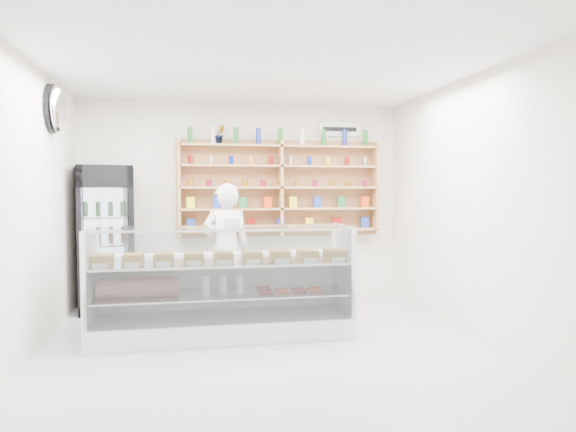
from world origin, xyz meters
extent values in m
plane|color=#ACADB1|center=(0.00, 0.00, 0.00)|extent=(5.00, 5.00, 0.00)
plane|color=white|center=(0.00, 0.00, 2.80)|extent=(5.00, 5.00, 0.00)
plane|color=silver|center=(0.00, 2.50, 1.40)|extent=(4.50, 0.00, 4.50)
plane|color=silver|center=(0.00, -2.50, 1.40)|extent=(4.50, 0.00, 4.50)
plane|color=silver|center=(-2.25, 0.00, 1.40)|extent=(0.00, 5.00, 5.00)
plane|color=silver|center=(2.25, 0.00, 1.40)|extent=(0.00, 5.00, 5.00)
cube|color=white|center=(-0.42, 0.64, 0.11)|extent=(2.72, 0.77, 0.23)
cube|color=white|center=(-0.42, 1.00, 0.51)|extent=(2.72, 0.05, 0.57)
cube|color=silver|center=(-0.42, 0.64, 0.46)|extent=(2.61, 0.68, 0.02)
cube|color=silver|center=(-0.42, 0.64, 0.80)|extent=(2.66, 0.71, 0.02)
cube|color=silver|center=(-0.42, 0.27, 0.70)|extent=(2.66, 0.11, 0.95)
cube|color=silver|center=(-0.42, 0.60, 1.18)|extent=(2.66, 0.54, 0.01)
imported|color=silver|center=(-0.32, 1.58, 0.82)|extent=(0.61, 0.41, 1.65)
cube|color=black|center=(-1.85, 2.14, 0.94)|extent=(0.80, 0.79, 1.88)
cube|color=#2C0434|center=(-1.92, 1.84, 1.74)|extent=(0.65, 0.17, 0.26)
cube|color=silver|center=(-1.92, 1.82, 0.85)|extent=(0.56, 0.13, 1.48)
cube|color=tan|center=(-0.90, 2.34, 1.59)|extent=(0.04, 0.28, 1.33)
cube|color=tan|center=(0.50, 2.34, 1.59)|extent=(0.04, 0.28, 1.33)
cube|color=tan|center=(1.90, 2.34, 1.59)|extent=(0.04, 0.28, 1.33)
cube|color=tan|center=(0.50, 2.34, 1.00)|extent=(2.80, 0.28, 0.03)
cube|color=tan|center=(0.50, 2.34, 1.30)|extent=(2.80, 0.28, 0.03)
cube|color=tan|center=(0.50, 2.34, 1.60)|extent=(2.80, 0.28, 0.03)
cube|color=tan|center=(0.50, 2.34, 1.90)|extent=(2.80, 0.28, 0.03)
cube|color=tan|center=(0.50, 2.34, 2.18)|extent=(2.80, 0.28, 0.03)
imported|color=#1E6626|center=(-0.35, 2.34, 2.33)|extent=(0.17, 0.16, 0.26)
ellipsoid|color=silver|center=(-2.17, 1.20, 2.45)|extent=(0.15, 0.50, 0.50)
cube|color=white|center=(1.40, 2.47, 2.45)|extent=(0.62, 0.03, 0.20)
camera|label=1|loc=(-0.75, -4.80, 1.58)|focal=32.00mm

